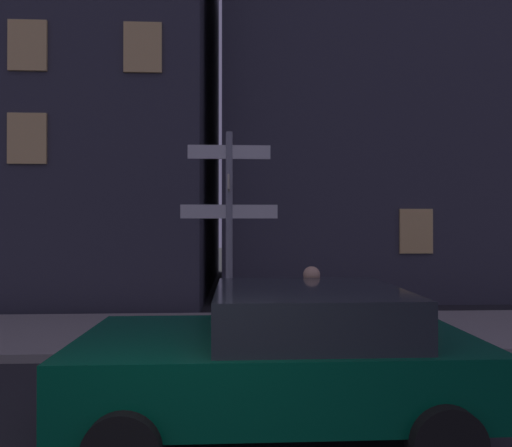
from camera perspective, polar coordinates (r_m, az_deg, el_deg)
name	(u,v)px	position (r m, az deg, el deg)	size (l,w,h in m)	color
sidewalk_kerb	(209,332)	(8.51, -6.42, -14.38)	(40.00, 3.07, 0.14)	gray
signpost	(229,217)	(7.38, -3.64, 0.91)	(1.69, 1.17, 3.64)	gray
car_far_oncoming	(284,354)	(4.64, 3.75, -17.15)	(4.14, 2.13, 1.48)	#05472D
cyclist	(315,333)	(5.69, 8.02, -14.42)	(1.82, 0.35, 1.61)	black
building_left_block	(60,58)	(17.46, -24.95, 19.62)	(10.76, 10.03, 16.19)	#383842
building_right_block	(366,121)	(16.77, 14.66, 13.23)	(10.44, 8.80, 12.15)	#383842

